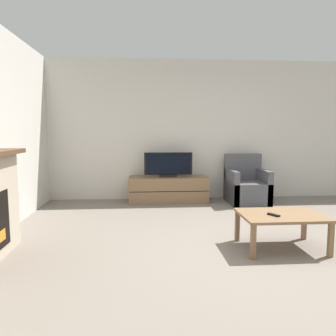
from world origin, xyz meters
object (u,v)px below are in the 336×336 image
at_px(remote, 274,215).
at_px(tv_stand, 168,189).
at_px(coffee_table, 281,218).
at_px(tv, 168,166).
at_px(armchair, 246,187).

bearing_deg(remote, tv_stand, 79.81).
bearing_deg(remote, coffee_table, -0.65).
xyz_separation_m(tv_stand, remote, (0.97, -2.65, 0.18)).
height_order(tv, armchair, tv).
xyz_separation_m(tv_stand, armchair, (1.45, -0.19, 0.05)).
height_order(armchair, remote, armchair).
height_order(tv_stand, armchair, armchair).
bearing_deg(armchair, remote, -101.18).
bearing_deg(coffee_table, tv_stand, 112.88).
bearing_deg(tv_stand, tv, -90.00).
bearing_deg(coffee_table, tv, 112.90).
distance_m(tv, remote, 2.83).
xyz_separation_m(tv, coffee_table, (1.09, -2.58, -0.33)).
xyz_separation_m(armchair, remote, (-0.48, -2.45, 0.12)).
height_order(armchair, coffee_table, armchair).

